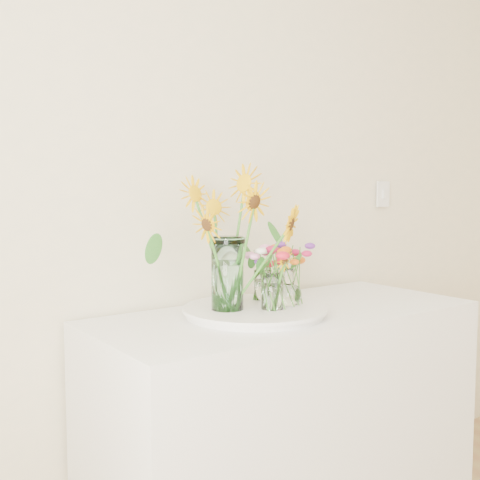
{
  "coord_description": "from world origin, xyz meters",
  "views": [
    {
      "loc": [
        -1.44,
        0.34,
        1.34
      ],
      "look_at": [
        -0.26,
        1.96,
        1.16
      ],
      "focal_mm": 45.0,
      "sensor_mm": 36.0,
      "label": 1
    }
  ],
  "objects_px": {
    "tray": "(255,312)",
    "small_vase_c": "(263,286)",
    "small_vase_b": "(289,287)",
    "small_vase_a": "(272,292)",
    "counter": "(287,434)",
    "mason_jar": "(227,274)"
  },
  "relations": [
    {
      "from": "tray",
      "to": "small_vase_c",
      "type": "distance_m",
      "value": 0.15
    },
    {
      "from": "small_vase_b",
      "to": "small_vase_a",
      "type": "bearing_deg",
      "value": -165.2
    },
    {
      "from": "counter",
      "to": "small_vase_a",
      "type": "distance_m",
      "value": 0.55
    },
    {
      "from": "small_vase_b",
      "to": "mason_jar",
      "type": "bearing_deg",
      "value": 165.62
    },
    {
      "from": "tray",
      "to": "small_vase_c",
      "type": "xyz_separation_m",
      "value": [
        0.1,
        0.09,
        0.07
      ]
    },
    {
      "from": "counter",
      "to": "small_vase_b",
      "type": "xyz_separation_m",
      "value": [
        -0.02,
        -0.03,
        0.54
      ]
    },
    {
      "from": "tray",
      "to": "small_vase_c",
      "type": "bearing_deg",
      "value": 40.13
    },
    {
      "from": "counter",
      "to": "tray",
      "type": "distance_m",
      "value": 0.48
    },
    {
      "from": "small_vase_a",
      "to": "small_vase_c",
      "type": "height_order",
      "value": "small_vase_a"
    },
    {
      "from": "counter",
      "to": "small_vase_b",
      "type": "height_order",
      "value": "small_vase_b"
    },
    {
      "from": "mason_jar",
      "to": "small_vase_a",
      "type": "xyz_separation_m",
      "value": [
        0.13,
        -0.08,
        -0.06
      ]
    },
    {
      "from": "small_vase_b",
      "to": "small_vase_c",
      "type": "xyz_separation_m",
      "value": [
        -0.02,
        0.12,
        -0.01
      ]
    },
    {
      "from": "tray",
      "to": "mason_jar",
      "type": "distance_m",
      "value": 0.17
    },
    {
      "from": "counter",
      "to": "small_vase_a",
      "type": "height_order",
      "value": "small_vase_a"
    },
    {
      "from": "tray",
      "to": "small_vase_b",
      "type": "bearing_deg",
      "value": -15.17
    },
    {
      "from": "tray",
      "to": "small_vase_a",
      "type": "distance_m",
      "value": 0.1
    },
    {
      "from": "mason_jar",
      "to": "counter",
      "type": "bearing_deg",
      "value": -6.27
    },
    {
      "from": "tray",
      "to": "mason_jar",
      "type": "relative_size",
      "value": 1.87
    },
    {
      "from": "mason_jar",
      "to": "small_vase_b",
      "type": "bearing_deg",
      "value": -14.38
    },
    {
      "from": "mason_jar",
      "to": "tray",
      "type": "bearing_deg",
      "value": -13.38
    },
    {
      "from": "tray",
      "to": "small_vase_c",
      "type": "relative_size",
      "value": 4.12
    },
    {
      "from": "tray",
      "to": "small_vase_a",
      "type": "xyz_separation_m",
      "value": [
        0.03,
        -0.06,
        0.08
      ]
    }
  ]
}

